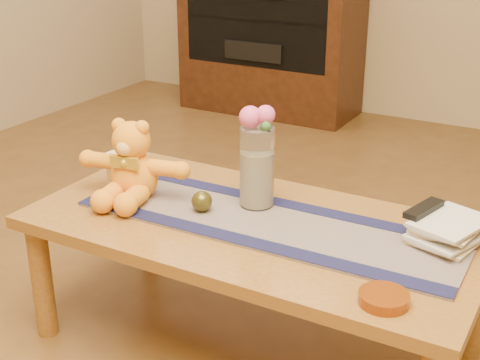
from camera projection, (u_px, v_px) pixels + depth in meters
The scene contains 29 objects.
floor at pixel (253, 343), 2.23m from camera, with size 5.50×5.50×0.00m, color brown.
coffee_table_top at pixel (254, 228), 2.07m from camera, with size 1.40×0.70×0.04m, color brown.
table_leg_fl at pixel (42, 280), 2.21m from camera, with size 0.07×0.07×0.41m, color brown.
table_leg_bl at pixel (147, 215), 2.68m from camera, with size 0.07×0.07×0.41m, color brown.
table_leg_br at pixel (476, 300), 2.10m from camera, with size 0.07×0.07×0.41m, color brown.
persian_runner at pixel (267, 222), 2.05m from camera, with size 1.20×0.35×0.01m, color #181843.
runner_border_near at pixel (244, 240), 1.93m from camera, with size 1.20×0.06×0.00m, color #14163E.
runner_border_far at pixel (287, 204), 2.17m from camera, with size 1.20×0.06×0.00m, color #14163E.
teddy_bear at pixel (133, 160), 2.19m from camera, with size 0.37×0.30×0.25m, color orange, non-canonical shape.
pillar_candle at pixel (127, 168), 2.30m from camera, with size 0.10×0.10×0.12m, color #FFF2BB.
candle_wick at pixel (125, 150), 2.27m from camera, with size 0.00×0.00×0.01m, color black.
glass_vase at pixel (257, 167), 2.11m from camera, with size 0.11×0.11×0.26m, color silver.
potpourri_fill at pixel (257, 179), 2.13m from camera, with size 0.09×0.09×0.18m, color beige.
rose_left at pixel (250, 117), 2.05m from camera, with size 0.07×0.07×0.07m, color #E75193.
rose_right at pixel (266, 115), 2.04m from camera, with size 0.06×0.06×0.06m, color #E75193.
blue_flower_back at pixel (266, 117), 2.08m from camera, with size 0.04×0.04×0.04m, color #494D9E.
blue_flower_side at pixel (252, 119), 2.09m from camera, with size 0.04×0.04×0.04m, color #494D9E.
leaf_sprig at pixel (266, 126), 2.02m from camera, with size 0.03×0.03×0.03m, color #33662D.
bronze_ball at pixel (202, 201), 2.11m from camera, with size 0.07×0.07×0.07m, color #484318.
book_bottom at pixel (423, 231), 1.98m from camera, with size 0.17×0.22×0.02m, color beige.
book_lower at pixel (424, 226), 1.97m from camera, with size 0.16×0.22×0.02m, color beige.
book_upper at pixel (423, 218), 1.98m from camera, with size 0.17×0.22×0.02m, color beige.
book_top at pixel (426, 214), 1.96m from camera, with size 0.16×0.22×0.02m, color beige.
tv_remote at pixel (424, 209), 1.95m from camera, with size 0.04×0.16×0.02m, color black.
amber_dish at pixel (384, 298), 1.64m from camera, with size 0.13×0.13×0.03m, color #BF5914.
media_cabinet at pixel (271, 32), 4.57m from camera, with size 1.20×0.50×1.10m, color black.
cabinet_cavity at pixel (255, 20), 4.34m from camera, with size 1.02×0.03×0.61m, color black.
cabinet_shelf at pixel (261, 19), 4.40m from camera, with size 1.02×0.20×0.03m, color black.
stereo_lower at pixel (262, 48), 4.50m from camera, with size 0.42×0.28×0.12m, color black.
Camera 1 is at (0.87, -1.64, 1.36)m, focal length 50.07 mm.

